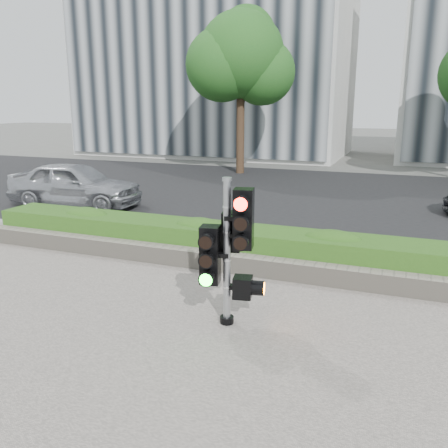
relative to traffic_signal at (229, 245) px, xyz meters
The scene contains 10 objects.
ground 1.29m from the traffic_signal, 163.54° to the left, with size 120.00×120.00×0.00m, color #51514C.
sidewalk 2.69m from the traffic_signal, 100.89° to the right, with size 16.00×11.00×0.03m, color #9E9389.
road 10.21m from the traffic_signal, 92.57° to the left, with size 60.00×13.00×0.02m, color black.
curb 3.51m from the traffic_signal, 97.89° to the left, with size 60.00×0.25×0.12m, color gray.
stone_wall 2.31m from the traffic_signal, 102.61° to the left, with size 12.00×0.32×0.34m, color gray.
hedge 2.85m from the traffic_signal, 99.62° to the left, with size 12.00×1.00×0.68m, color #55942D.
building_left 25.77m from the traffic_signal, 112.23° to the left, with size 16.00×9.00×15.00m, color #B7B7B2.
tree_left 15.98m from the traffic_signal, 108.70° to the left, with size 4.61×4.03×7.34m.
traffic_signal is the anchor object (origin of this frame).
car_silver 9.31m from the traffic_signal, 141.19° to the left, with size 1.64×4.06×1.38m, color #ACAEB4.
Camera 1 is at (2.67, -6.05, 3.10)m, focal length 38.00 mm.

